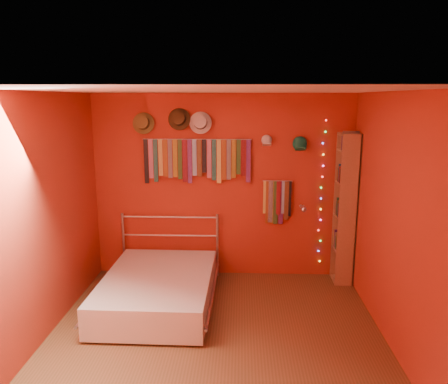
# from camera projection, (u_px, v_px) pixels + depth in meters

# --- Properties ---
(ground) EXTENTS (3.50, 3.50, 0.00)m
(ground) POSITION_uv_depth(u_px,v_px,m) (215.00, 339.00, 4.50)
(ground) COLOR brown
(ground) RESTS_ON ground
(back_wall) EXTENTS (3.50, 0.02, 2.50)m
(back_wall) POSITION_uv_depth(u_px,v_px,m) (223.00, 187.00, 5.94)
(back_wall) COLOR #993218
(back_wall) RESTS_ON ground
(right_wall) EXTENTS (0.02, 3.50, 2.50)m
(right_wall) POSITION_uv_depth(u_px,v_px,m) (397.00, 224.00, 4.17)
(right_wall) COLOR #993218
(right_wall) RESTS_ON ground
(left_wall) EXTENTS (0.02, 3.50, 2.50)m
(left_wall) POSITION_uv_depth(u_px,v_px,m) (38.00, 220.00, 4.30)
(left_wall) COLOR #993218
(left_wall) RESTS_ON ground
(ceiling) EXTENTS (3.50, 3.50, 0.02)m
(ceiling) POSITION_uv_depth(u_px,v_px,m) (214.00, 90.00, 3.97)
(ceiling) COLOR white
(ceiling) RESTS_ON back_wall
(tie_rack) EXTENTS (1.45, 0.03, 0.60)m
(tie_rack) POSITION_uv_depth(u_px,v_px,m) (197.00, 158.00, 5.81)
(tie_rack) COLOR #B9B9BE
(tie_rack) RESTS_ON back_wall
(small_tie_rack) EXTENTS (0.40, 0.03, 0.60)m
(small_tie_rack) POSITION_uv_depth(u_px,v_px,m) (277.00, 200.00, 5.89)
(small_tie_rack) COLOR #B9B9BE
(small_tie_rack) RESTS_ON back_wall
(fedora_olive) EXTENTS (0.29, 0.16, 0.28)m
(fedora_olive) POSITION_uv_depth(u_px,v_px,m) (143.00, 123.00, 5.71)
(fedora_olive) COLOR brown
(fedora_olive) RESTS_ON back_wall
(fedora_brown) EXTENTS (0.29, 0.16, 0.29)m
(fedora_brown) POSITION_uv_depth(u_px,v_px,m) (179.00, 119.00, 5.68)
(fedora_brown) COLOR #3F2D16
(fedora_brown) RESTS_ON back_wall
(fedora_white) EXTENTS (0.29, 0.16, 0.29)m
(fedora_white) POSITION_uv_depth(u_px,v_px,m) (200.00, 122.00, 5.68)
(fedora_white) COLOR beige
(fedora_white) RESTS_ON back_wall
(cap_white) EXTENTS (0.16, 0.20, 0.16)m
(cap_white) POSITION_uv_depth(u_px,v_px,m) (267.00, 140.00, 5.73)
(cap_white) COLOR white
(cap_white) RESTS_ON back_wall
(cap_green) EXTENTS (0.18, 0.23, 0.18)m
(cap_green) POSITION_uv_depth(u_px,v_px,m) (300.00, 144.00, 5.73)
(cap_green) COLOR #1B7957
(cap_green) RESTS_ON back_wall
(fairy_lights) EXTENTS (0.06, 0.02, 1.96)m
(fairy_lights) POSITION_uv_depth(u_px,v_px,m) (322.00, 193.00, 5.87)
(fairy_lights) COLOR #FF3333
(fairy_lights) RESTS_ON back_wall
(reading_lamp) EXTENTS (0.07, 0.32, 0.09)m
(reading_lamp) POSITION_uv_depth(u_px,v_px,m) (303.00, 209.00, 5.71)
(reading_lamp) COLOR #B9B9BE
(reading_lamp) RESTS_ON back_wall
(bookshelf) EXTENTS (0.25, 0.34, 2.00)m
(bookshelf) POSITION_uv_depth(u_px,v_px,m) (348.00, 208.00, 5.71)
(bookshelf) COLOR #906141
(bookshelf) RESTS_ON ground
(bed) EXTENTS (1.36, 1.85, 0.89)m
(bed) POSITION_uv_depth(u_px,v_px,m) (158.00, 289.00, 5.18)
(bed) COLOR #B9B9BE
(bed) RESTS_ON ground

